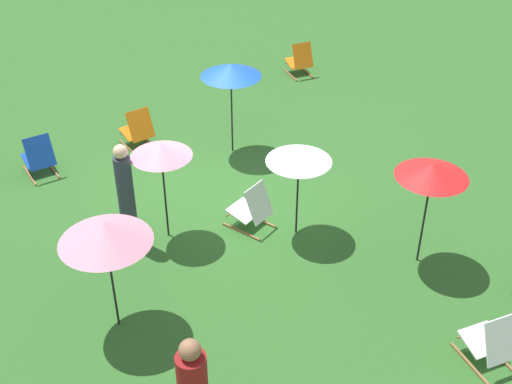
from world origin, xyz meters
TOP-DOWN VIEW (x-y plane):
  - ground_plane at (0.00, 0.00)m, footprint 40.00×40.00m
  - deckchair_0 at (0.35, -2.11)m, footprint 0.50×0.77m
  - deckchair_1 at (-0.33, 5.57)m, footprint 0.66×0.86m
  - deckchair_5 at (-4.47, -2.77)m, footprint 0.66×0.86m
  - deckchair_7 at (2.29, -2.31)m, footprint 0.55×0.80m
  - deckchair_8 at (0.24, 1.39)m, footprint 0.66×0.86m
  - umbrella_0 at (3.05, 2.01)m, footprint 1.20×1.20m
  - umbrella_1 at (-1.02, -0.84)m, footprint 1.13×1.13m
  - umbrella_2 at (1.43, 0.72)m, footprint 0.95×0.95m
  - umbrella_3 at (-1.25, 3.65)m, footprint 1.06×1.06m
  - umbrella_4 at (-0.25, 1.94)m, footprint 1.03×1.03m
  - person_0 at (2.01, 0.54)m, footprint 0.30×0.30m

SIDE VIEW (x-z plane):
  - ground_plane at x=0.00m, z-range 0.00..0.00m
  - deckchair_0 at x=0.35m, z-range -0.05..0.79m
  - deckchair_1 at x=-0.33m, z-range -0.05..0.79m
  - deckchair_5 at x=-4.47m, z-range -0.05..0.79m
  - deckchair_7 at x=2.29m, z-range -0.05..0.79m
  - deckchair_8 at x=0.24m, z-range -0.05..0.79m
  - person_0 at x=2.01m, z-range -0.02..1.78m
  - umbrella_4 at x=-0.25m, z-range 0.67..2.30m
  - umbrella_0 at x=3.05m, z-range 0.71..2.45m
  - umbrella_2 at x=1.43m, z-range 0.74..2.46m
  - umbrella_3 at x=-1.25m, z-range 0.76..2.50m
  - umbrella_1 at x=-1.02m, z-range 0.79..2.60m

